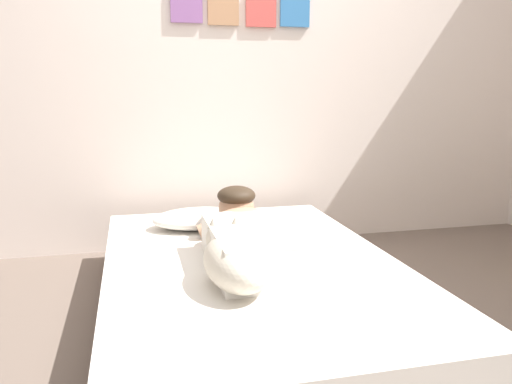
{
  "coord_description": "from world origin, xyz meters",
  "views": [
    {
      "loc": [
        -0.73,
        -2.04,
        1.04
      ],
      "look_at": [
        -0.12,
        0.46,
        0.53
      ],
      "focal_mm": 36.01,
      "sensor_mm": 36.0,
      "label": 1
    }
  ],
  "objects_px": {
    "person_lying": "(252,235)",
    "pillow": "(199,218)",
    "bed": "(251,289)",
    "coffee_cup": "(271,229)",
    "dog": "(235,258)",
    "cell_phone": "(226,260)"
  },
  "relations": [
    {
      "from": "person_lying",
      "to": "coffee_cup",
      "type": "distance_m",
      "value": 0.37
    },
    {
      "from": "bed",
      "to": "person_lying",
      "type": "distance_m",
      "value": 0.25
    },
    {
      "from": "bed",
      "to": "pillow",
      "type": "bearing_deg",
      "value": 104.47
    },
    {
      "from": "person_lying",
      "to": "cell_phone",
      "type": "relative_size",
      "value": 6.57
    },
    {
      "from": "coffee_cup",
      "to": "person_lying",
      "type": "bearing_deg",
      "value": -118.95
    },
    {
      "from": "coffee_cup",
      "to": "cell_phone",
      "type": "relative_size",
      "value": 0.89
    },
    {
      "from": "pillow",
      "to": "person_lying",
      "type": "distance_m",
      "value": 0.6
    },
    {
      "from": "person_lying",
      "to": "pillow",
      "type": "bearing_deg",
      "value": 106.46
    },
    {
      "from": "person_lying",
      "to": "cell_phone",
      "type": "distance_m",
      "value": 0.16
    },
    {
      "from": "coffee_cup",
      "to": "bed",
      "type": "bearing_deg",
      "value": -118.46
    },
    {
      "from": "bed",
      "to": "person_lying",
      "type": "bearing_deg",
      "value": 66.75
    },
    {
      "from": "coffee_cup",
      "to": "pillow",
      "type": "bearing_deg",
      "value": 143.32
    },
    {
      "from": "dog",
      "to": "coffee_cup",
      "type": "xyz_separation_m",
      "value": [
        0.32,
        0.62,
        -0.07
      ]
    },
    {
      "from": "pillow",
      "to": "dog",
      "type": "relative_size",
      "value": 0.9
    },
    {
      "from": "bed",
      "to": "pillow",
      "type": "distance_m",
      "value": 0.66
    },
    {
      "from": "bed",
      "to": "coffee_cup",
      "type": "distance_m",
      "value": 0.44
    },
    {
      "from": "dog",
      "to": "coffee_cup",
      "type": "relative_size",
      "value": 4.6
    },
    {
      "from": "dog",
      "to": "cell_phone",
      "type": "height_order",
      "value": "dog"
    },
    {
      "from": "bed",
      "to": "cell_phone",
      "type": "height_order",
      "value": "cell_phone"
    },
    {
      "from": "person_lying",
      "to": "dog",
      "type": "bearing_deg",
      "value": -115.13
    },
    {
      "from": "pillow",
      "to": "coffee_cup",
      "type": "height_order",
      "value": "pillow"
    },
    {
      "from": "person_lying",
      "to": "coffee_cup",
      "type": "xyz_separation_m",
      "value": [
        0.18,
        0.32,
        -0.07
      ]
    }
  ]
}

